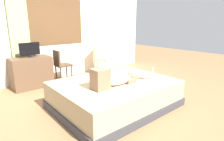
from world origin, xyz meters
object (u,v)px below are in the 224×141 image
(bed, at_px, (115,94))
(cup, at_px, (35,54))
(desk, at_px, (31,72))
(person_lying, at_px, (114,79))
(chair_spare, at_px, (98,57))
(cat, at_px, (145,75))
(tv_monitor, at_px, (30,50))
(chair_by_desk, at_px, (61,64))

(bed, relative_size, cup, 24.22)
(desk, bearing_deg, person_lying, -73.77)
(person_lying, distance_m, desk, 2.42)
(chair_spare, bearing_deg, cup, 172.28)
(bed, relative_size, cat, 6.29)
(bed, distance_m, tv_monitor, 2.39)
(cup, distance_m, chair_by_desk, 0.69)
(tv_monitor, bearing_deg, person_lying, -74.23)
(desk, bearing_deg, bed, -68.65)
(chair_by_desk, bearing_deg, cat, -72.88)
(chair_by_desk, bearing_deg, desk, 168.53)
(cat, bearing_deg, tv_monitor, 119.99)
(bed, relative_size, desk, 2.37)
(chair_spare, bearing_deg, chair_by_desk, -174.77)
(cat, bearing_deg, chair_by_desk, 107.12)
(bed, xyz_separation_m, cat, (0.56, -0.24, 0.32))
(bed, distance_m, cup, 2.51)
(cat, bearing_deg, chair_spare, 75.81)
(desk, height_order, chair_spare, chair_spare)
(tv_monitor, relative_size, chair_by_desk, 0.56)
(desk, bearing_deg, chair_spare, -0.73)
(person_lying, xyz_separation_m, chair_spare, (1.32, 2.28, -0.10))
(cat, relative_size, desk, 0.38)
(cup, bearing_deg, tv_monitor, -127.93)
(bed, bearing_deg, desk, 111.35)
(person_lying, relative_size, tv_monitor, 1.95)
(person_lying, height_order, chair_by_desk, chair_by_desk)
(cat, xyz_separation_m, chair_spare, (0.60, 2.36, -0.05))
(cat, height_order, chair_spare, chair_spare)
(desk, bearing_deg, cup, 48.99)
(bed, height_order, chair_by_desk, chair_by_desk)
(desk, xyz_separation_m, tv_monitor, (0.02, 0.00, 0.55))
(cat, bearing_deg, cup, 114.85)
(person_lying, xyz_separation_m, chair_by_desk, (0.03, 2.16, -0.10))
(bed, relative_size, chair_by_desk, 2.48)
(cup, bearing_deg, chair_spare, -7.72)
(cat, distance_m, chair_by_desk, 2.35)
(tv_monitor, height_order, cup, tv_monitor)
(bed, xyz_separation_m, cup, (-0.65, 2.36, 0.54))
(bed, bearing_deg, chair_spare, 61.38)
(cat, distance_m, tv_monitor, 2.78)
(tv_monitor, bearing_deg, desk, 180.00)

